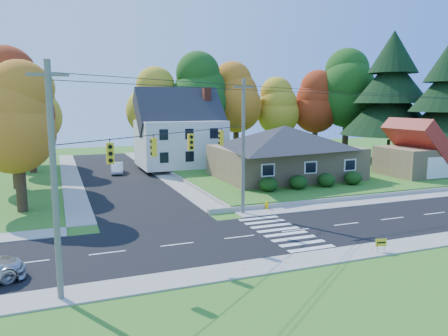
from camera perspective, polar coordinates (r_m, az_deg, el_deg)
name	(u,v)px	position (r m, az deg, el deg)	size (l,w,h in m)	color
ground	(296,230)	(29.23, 9.33, -8.05)	(120.00, 120.00, 0.00)	#3D7923
road_main	(296,230)	(29.23, 9.33, -8.03)	(90.00, 8.00, 0.02)	black
road_cross	(117,176)	(51.15, -13.75, -0.98)	(8.00, 44.00, 0.02)	black
sidewalk_north	(262,212)	(33.46, 4.97, -5.76)	(90.00, 2.00, 0.08)	#9C9A90
sidewalk_south	(342,255)	(25.26, 15.18, -10.85)	(90.00, 2.00, 0.08)	#9C9A90
lawn	(301,170)	(53.33, 9.97, -0.22)	(30.00, 30.00, 0.50)	#3D7923
ranch_house	(285,151)	(46.16, 7.94, 2.24)	(14.60, 10.60, 5.40)	tan
colonial_house	(180,133)	(54.15, -5.72, 4.62)	(10.40, 8.40, 9.60)	silver
garage	(417,153)	(51.49, 23.93, 1.77)	(7.30, 6.30, 4.60)	tan
hedge_row	(312,181)	(40.94, 11.48, -1.67)	(10.70, 1.70, 1.27)	#163A10
traffic_infrastructure	(285,150)	(29.29, 7.98, 2.30)	(38.10, 10.66, 10.00)	#666059
tree_lot_0	(153,102)	(59.36, -9.27, 8.50)	(6.72, 6.72, 12.51)	#3F2A19
tree_lot_1	(198,92)	(59.96, -3.39, 9.84)	(7.84, 7.84, 14.60)	#3F2A19
tree_lot_2	(236,97)	(62.97, 1.60, 9.20)	(7.28, 7.28, 13.56)	#3F2A19
tree_lot_3	(277,107)	(64.64, 6.90, 7.97)	(6.16, 6.16, 11.47)	#3F2A19
tree_lot_4	(316,102)	(66.82, 11.92, 8.43)	(6.72, 6.72, 12.51)	#3F2A19
tree_lot_5	(347,89)	(67.49, 15.80, 9.95)	(8.40, 8.40, 15.64)	#3F2A19
conifer_east_a	(391,94)	(61.91, 21.01, 9.04)	(12.80, 12.80, 16.96)	#3F2A19
conifer_east_b	(447,102)	(56.94, 27.14, 7.64)	(11.20, 11.20, 14.84)	#3F2A19
tree_west_0	(16,118)	(36.18, -25.50, 5.93)	(6.16, 6.16, 11.47)	#3F2A19
tree_west_1	(12,101)	(46.21, -25.97, 7.93)	(7.28, 7.28, 13.56)	#3F2A19
tree_west_2	(29,106)	(56.13, -24.09, 7.35)	(6.72, 6.72, 12.51)	#3F2A19
tree_west_3	(15,96)	(64.24, -25.62, 8.49)	(7.84, 7.84, 14.60)	#3F2A19
white_car	(117,168)	(52.67, -13.78, 0.00)	(1.35, 3.86, 1.27)	white
fire_hydrant	(267,206)	(34.29, 5.61, -4.91)	(0.40, 0.31, 0.70)	#F2C000
yard_sign	(381,243)	(26.10, 19.83, -9.18)	(0.64, 0.18, 0.81)	black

